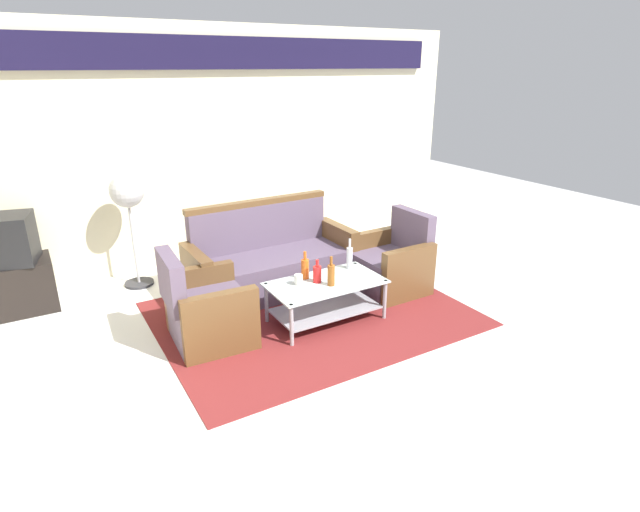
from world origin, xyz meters
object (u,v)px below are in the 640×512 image
(pedestal_fan, at_px, (128,198))
(armchair_left, at_px, (206,311))
(armchair_right, at_px, (391,265))
(coffee_table, at_px, (326,295))
(cup, at_px, (299,280))
(tv_stand, at_px, (10,288))
(couch, at_px, (271,263))
(bottle_brown, at_px, (331,274))
(bottle_red, at_px, (317,274))
(bottle_orange, at_px, (305,268))
(bottle_clear, at_px, (349,257))

(pedestal_fan, bearing_deg, armchair_left, -80.46)
(armchair_left, distance_m, armchair_right, 2.12)
(pedestal_fan, bearing_deg, coffee_table, -52.87)
(coffee_table, xyz_separation_m, cup, (-0.25, 0.08, 0.19))
(cup, xyz_separation_m, tv_stand, (-2.36, 1.69, -0.20))
(armchair_right, height_order, coffee_table, armchair_right)
(armchair_left, distance_m, tv_stand, 2.15)
(couch, distance_m, coffee_table, 0.94)
(coffee_table, bearing_deg, bottle_brown, -88.87)
(couch, distance_m, armchair_right, 1.32)
(bottle_brown, relative_size, cup, 2.86)
(couch, height_order, armchair_left, couch)
(armchair_right, xyz_separation_m, pedestal_fan, (-2.39, 1.55, 0.73))
(coffee_table, xyz_separation_m, tv_stand, (-2.61, 1.77, -0.01))
(couch, height_order, bottle_red, couch)
(bottle_orange, height_order, bottle_clear, bottle_clear)
(bottle_brown, bearing_deg, bottle_orange, 116.14)
(armchair_right, distance_m, coffee_table, 1.04)
(armchair_right, xyz_separation_m, bottle_brown, (-1.00, -0.36, 0.23))
(armchair_right, distance_m, bottle_red, 1.12)
(couch, relative_size, armchair_left, 2.13)
(coffee_table, height_order, bottle_orange, bottle_orange)
(couch, height_order, cup, couch)
(bottle_brown, bearing_deg, couch, 98.17)
(couch, relative_size, tv_stand, 2.27)
(cup, relative_size, tv_stand, 0.12)
(couch, bearing_deg, bottle_orange, 90.17)
(armchair_right, relative_size, cup, 8.50)
(bottle_red, bearing_deg, armchair_left, 170.00)
(bottle_red, distance_m, pedestal_fan, 2.27)
(bottle_orange, distance_m, bottle_brown, 0.30)
(armchair_left, bearing_deg, pedestal_fan, -167.47)
(bottle_orange, height_order, tv_stand, bottle_orange)
(coffee_table, relative_size, bottle_clear, 3.49)
(armchair_right, xyz_separation_m, cup, (-1.26, -0.20, 0.17))
(couch, height_order, pedestal_fan, pedestal_fan)
(bottle_orange, bearing_deg, pedestal_fan, 127.28)
(bottle_brown, distance_m, cup, 0.31)
(bottle_clear, distance_m, pedestal_fan, 2.46)
(armchair_right, relative_size, tv_stand, 1.06)
(armchair_right, xyz_separation_m, bottle_clear, (-0.62, -0.10, 0.24))
(bottle_orange, xyz_separation_m, bottle_red, (0.06, -0.14, -0.02))
(tv_stand, bearing_deg, bottle_clear, -28.08)
(coffee_table, xyz_separation_m, pedestal_fan, (-1.38, 1.82, 0.74))
(armchair_right, relative_size, bottle_clear, 2.70)
(couch, relative_size, bottle_orange, 6.58)
(armchair_right, distance_m, tv_stand, 3.91)
(couch, distance_m, bottle_orange, 0.77)
(bottle_clear, xyz_separation_m, bottle_brown, (-0.38, -0.26, -0.01))
(armchair_left, xyz_separation_m, bottle_clear, (1.49, -0.05, 0.24))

